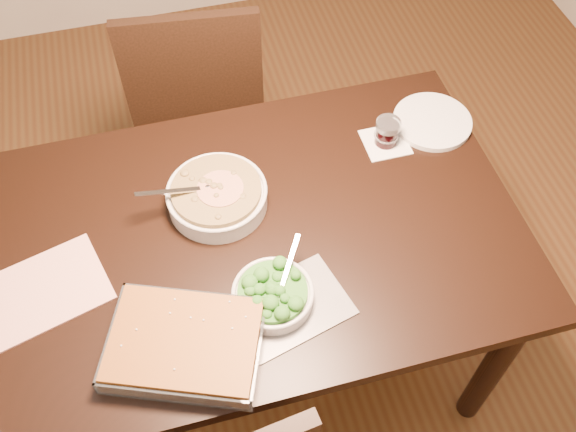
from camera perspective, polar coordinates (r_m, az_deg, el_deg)
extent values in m
plane|color=#472914|center=(2.31, -2.45, -12.02)|extent=(4.00, 4.00, 0.00)
cube|color=black|center=(1.67, -3.32, -1.77)|extent=(1.40, 0.90, 0.04)
cube|color=black|center=(1.73, -3.21, -3.08)|extent=(1.26, 0.76, 0.08)
cylinder|color=black|center=(2.00, 17.88, -12.48)|extent=(0.07, 0.07, 0.71)
cylinder|color=black|center=(2.23, -20.77, -2.90)|extent=(0.07, 0.07, 0.71)
cylinder|color=black|center=(2.32, 10.13, 3.63)|extent=(0.07, 0.07, 0.71)
cube|color=#C64238|center=(1.66, -20.86, -6.22)|extent=(0.34, 0.28, 0.01)
cube|color=#23232A|center=(1.54, 0.27, -8.04)|extent=(0.30, 0.25, 0.00)
cube|color=white|center=(1.86, 8.64, 6.50)|extent=(0.12, 0.12, 0.00)
cylinder|color=silver|center=(1.69, -6.29, 1.61)|extent=(0.26, 0.26, 0.05)
torus|color=silver|center=(1.67, -6.38, 2.23)|extent=(0.26, 0.26, 0.01)
cylinder|color=#3A2E0F|center=(1.67, -6.39, 2.31)|extent=(0.23, 0.23, 0.02)
cube|color=silver|center=(1.65, -9.08, 1.85)|extent=(0.17, 0.03, 0.05)
cylinder|color=maroon|center=(1.66, -6.05, 2.46)|extent=(0.12, 0.12, 0.00)
cylinder|color=silver|center=(1.53, -1.36, -7.19)|extent=(0.19, 0.19, 0.04)
torus|color=silver|center=(1.51, -1.37, -6.79)|extent=(0.20, 0.20, 0.01)
cylinder|color=#155112|center=(1.51, -1.37, -6.71)|extent=(0.17, 0.17, 0.02)
cube|color=silver|center=(1.53, -0.65, -4.55)|extent=(0.08, 0.11, 0.04)
cube|color=silver|center=(1.50, -9.00, -11.61)|extent=(0.41, 0.36, 0.01)
cube|color=#612C0D|center=(1.48, -9.15, -11.12)|extent=(0.39, 0.34, 0.05)
cube|color=silver|center=(1.53, -8.18, -7.08)|extent=(0.32, 0.13, 0.05)
cube|color=silver|center=(1.44, -10.18, -15.57)|extent=(0.32, 0.13, 0.05)
cube|color=silver|center=(1.46, -2.56, -12.02)|extent=(0.10, 0.24, 0.05)
cube|color=silver|center=(1.52, -15.38, -10.27)|extent=(0.10, 0.24, 0.05)
cylinder|color=black|center=(1.84, 8.76, 7.14)|extent=(0.06, 0.06, 0.06)
cylinder|color=silver|center=(1.81, 8.92, 8.02)|extent=(0.07, 0.07, 0.02)
cylinder|color=silver|center=(1.94, 12.69, 8.20)|extent=(0.23, 0.23, 0.02)
cube|color=black|center=(2.44, -7.98, 10.70)|extent=(0.49, 0.49, 0.04)
cylinder|color=black|center=(2.75, -3.65, 10.28)|extent=(0.04, 0.04, 0.43)
cylinder|color=black|center=(2.48, -2.66, 4.23)|extent=(0.04, 0.04, 0.43)
cylinder|color=black|center=(2.75, -11.69, 9.27)|extent=(0.04, 0.04, 0.43)
cylinder|color=black|center=(2.49, -11.45, 3.16)|extent=(0.04, 0.04, 0.43)
cube|color=black|center=(2.12, -8.40, 11.99)|extent=(0.44, 0.09, 0.47)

